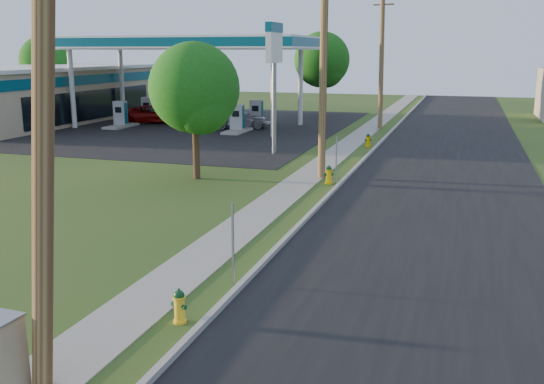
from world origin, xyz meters
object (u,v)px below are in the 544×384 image
at_px(utility_pole_near, 43,95).
at_px(fuel_pump_sw, 148,112).
at_px(tree_back, 45,63).
at_px(hydrant_near, 179,306).
at_px(fuel_pump_ne, 237,122).
at_px(car_silver, 238,118).
at_px(fuel_pump_se, 256,116).
at_px(price_pylon, 274,51).
at_px(utility_pole_far, 381,60).
at_px(utility_pole_mid, 323,62).
at_px(tree_lot, 323,62).
at_px(hydrant_mid, 329,175).
at_px(hydrant_far, 368,140).
at_px(car_red, 152,114).
at_px(fuel_pump_nw, 121,118).
at_px(tree_verge, 196,92).

height_order(utility_pole_near, fuel_pump_sw, utility_pole_near).
height_order(tree_back, hydrant_near, tree_back).
xyz_separation_m(fuel_pump_ne, car_silver, (-0.75, 2.07, 0.01)).
xyz_separation_m(fuel_pump_se, price_pylon, (5.00, -11.50, 4.71)).
height_order(utility_pole_near, utility_pole_far, utility_pole_far).
relative_size(utility_pole_mid, fuel_pump_ne, 3.06).
bearing_deg(tree_lot, hydrant_near, -81.00).
distance_m(tree_lot, hydrant_near, 40.84).
bearing_deg(fuel_pump_ne, hydrant_mid, -56.17).
bearing_deg(hydrant_far, utility_pole_near, -91.18).
relative_size(utility_pole_near, car_silver, 2.21).
height_order(hydrant_near, hydrant_mid, hydrant_mid).
distance_m(price_pylon, tree_lot, 19.69).
xyz_separation_m(utility_pole_far, tree_back, (-31.37, 4.47, -0.44)).
height_order(fuel_pump_se, hydrant_near, fuel_pump_se).
xyz_separation_m(utility_pole_far, car_red, (-17.10, -1.88, -4.13)).
relative_size(utility_pole_near, utility_pole_mid, 0.97).
relative_size(fuel_pump_nw, car_red, 0.66).
relative_size(utility_pole_mid, hydrant_near, 13.30).
xyz_separation_m(utility_pole_mid, fuel_pump_ne, (-8.90, 13.00, -4.23)).
height_order(utility_pole_far, tree_verge, utility_pole_far).
height_order(tree_back, hydrant_mid, tree_back).
height_order(fuel_pump_sw, tree_verge, tree_verge).
height_order(fuel_pump_nw, tree_verge, tree_verge).
bearing_deg(tree_back, utility_pole_mid, -35.62).
bearing_deg(utility_pole_near, fuel_pump_nw, 120.00).
bearing_deg(price_pylon, fuel_pump_ne, 123.69).
height_order(tree_back, car_silver, tree_back).
bearing_deg(tree_back, car_silver, -18.82).
bearing_deg(fuel_pump_sw, car_silver, -13.16).
bearing_deg(utility_pole_mid, tree_lot, 103.04).
distance_m(fuel_pump_nw, hydrant_near, 33.58).
xyz_separation_m(utility_pole_near, tree_verge, (-5.01, 16.09, -1.06)).
distance_m(fuel_pump_se, hydrant_mid, 20.47).
bearing_deg(hydrant_far, tree_back, 157.76).
xyz_separation_m(fuel_pump_se, hydrant_far, (9.46, -7.59, -0.35)).
bearing_deg(hydrant_near, car_red, 119.51).
distance_m(hydrant_far, car_silver, 11.69).
distance_m(utility_pole_mid, fuel_pump_nw, 22.52).
relative_size(fuel_pump_sw, tree_lot, 0.46).
bearing_deg(utility_pole_far, fuel_pump_ne, -150.67).
relative_size(utility_pole_near, utility_pole_far, 1.00).
bearing_deg(fuel_pump_sw, tree_back, 157.89).
bearing_deg(fuel_pump_ne, car_silver, 109.97).
bearing_deg(price_pylon, car_red, 141.17).
height_order(utility_pole_far, fuel_pump_sw, utility_pole_far).
bearing_deg(fuel_pump_ne, car_red, 159.14).
bearing_deg(fuel_pump_nw, utility_pole_mid, -35.99).
xyz_separation_m(hydrant_mid, car_silver, (-10.23, 16.21, 0.34)).
distance_m(utility_pole_mid, utility_pole_far, 18.00).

